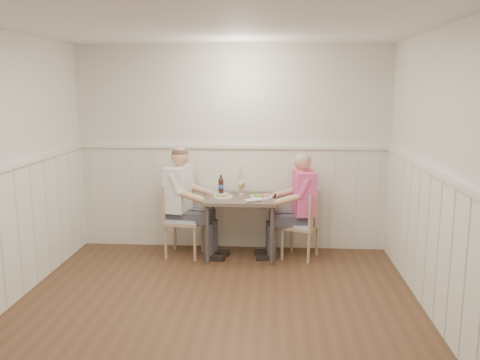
{
  "coord_description": "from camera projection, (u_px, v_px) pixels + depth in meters",
  "views": [
    {
      "loc": [
        0.53,
        -4.18,
        2.08
      ],
      "look_at": [
        0.14,
        1.64,
        1.0
      ],
      "focal_mm": 38.0,
      "sensor_mm": 36.0,
      "label": 1
    }
  ],
  "objects": [
    {
      "name": "plate_man",
      "position": [
        261.0,
        196.0,
        6.15
      ],
      "size": [
        0.27,
        0.27,
        0.07
      ],
      "color": "white",
      "rests_on": "dining_table"
    },
    {
      "name": "wainscot",
      "position": [
        219.0,
        228.0,
        5.06
      ],
      "size": [
        4.0,
        4.49,
        1.34
      ],
      "color": "silver",
      "rests_on": "ground"
    },
    {
      "name": "chair_right",
      "position": [
        304.0,
        223.0,
        6.16
      ],
      "size": [
        0.51,
        0.51,
        0.83
      ],
      "color": "#A67F62",
      "rests_on": "ground"
    },
    {
      "name": "plate_diner",
      "position": [
        222.0,
        196.0,
        6.15
      ],
      "size": [
        0.24,
        0.24,
        0.06
      ],
      "color": "white",
      "rests_on": "dining_table"
    },
    {
      "name": "diner_cream",
      "position": [
        182.0,
        210.0,
        6.26
      ],
      "size": [
        0.7,
        0.5,
        1.38
      ],
      "color": "#3F3F47",
      "rests_on": "ground"
    },
    {
      "name": "beer_glass_b",
      "position": [
        241.0,
        186.0,
        6.29
      ],
      "size": [
        0.06,
        0.06,
        0.16
      ],
      "color": "silver",
      "rests_on": "dining_table"
    },
    {
      "name": "chair_left",
      "position": [
        180.0,
        217.0,
        6.27
      ],
      "size": [
        0.48,
        0.48,
        0.91
      ],
      "color": "#A67F62",
      "rests_on": "ground"
    },
    {
      "name": "gingham_mat",
      "position": [
        216.0,
        193.0,
        6.4
      ],
      "size": [
        0.33,
        0.29,
        0.01
      ],
      "color": "#6678BA",
      "rests_on": "dining_table"
    },
    {
      "name": "rolled_napkin",
      "position": [
        253.0,
        200.0,
        5.91
      ],
      "size": [
        0.21,
        0.15,
        0.05
      ],
      "color": "white",
      "rests_on": "dining_table"
    },
    {
      "name": "man_in_pink",
      "position": [
        300.0,
        213.0,
        6.19
      ],
      "size": [
        0.65,
        0.45,
        1.32
      ],
      "color": "#3F3F47",
      "rests_on": "ground"
    },
    {
      "name": "dining_table",
      "position": [
        241.0,
        206.0,
        6.19
      ],
      "size": [
        0.86,
        0.7,
        0.75
      ],
      "color": "brown",
      "rests_on": "ground"
    },
    {
      "name": "beer_glass_a",
      "position": [
        242.0,
        185.0,
        6.35
      ],
      "size": [
        0.07,
        0.07,
        0.18
      ],
      "color": "silver",
      "rests_on": "dining_table"
    },
    {
      "name": "beer_bottle",
      "position": [
        221.0,
        185.0,
        6.38
      ],
      "size": [
        0.07,
        0.07,
        0.24
      ],
      "color": "#311B12",
      "rests_on": "dining_table"
    },
    {
      "name": "grass_vase",
      "position": [
        239.0,
        180.0,
        6.4
      ],
      "size": [
        0.04,
        0.04,
        0.37
      ],
      "color": "silver",
      "rests_on": "dining_table"
    },
    {
      "name": "ground_plane",
      "position": [
        212.0,
        323.0,
        4.52
      ],
      "size": [
        4.5,
        4.5,
        0.0
      ],
      "primitive_type": "plane",
      "color": "#4B3220"
    },
    {
      "name": "room_shell",
      "position": [
        210.0,
        154.0,
        4.24
      ],
      "size": [
        4.04,
        4.54,
        2.6
      ],
      "color": "silver",
      "rests_on": "ground"
    }
  ]
}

